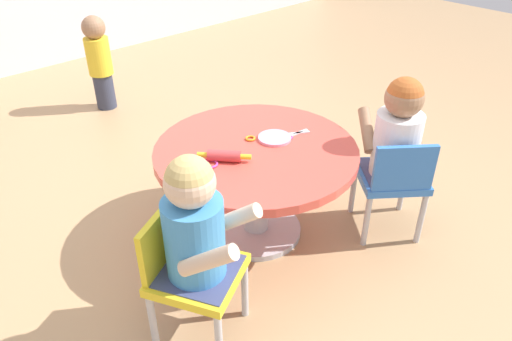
# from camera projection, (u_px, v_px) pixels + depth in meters

# --- Properties ---
(ground_plane) EXTENTS (10.00, 10.00, 0.00)m
(ground_plane) POSITION_uv_depth(u_px,v_px,m) (256.00, 231.00, 2.42)
(ground_plane) COLOR tan
(craft_table) EXTENTS (0.91, 0.91, 0.48)m
(craft_table) POSITION_uv_depth(u_px,v_px,m) (256.00, 169.00, 2.22)
(craft_table) COLOR silver
(craft_table) RESTS_ON ground
(child_chair_left) EXTENTS (0.41, 0.41, 0.54)m
(child_chair_left) POSITION_uv_depth(u_px,v_px,m) (189.00, 271.00, 1.76)
(child_chair_left) COLOR #B7B7BC
(child_chair_left) RESTS_ON ground
(seated_child_left) EXTENTS (0.40, 0.43, 0.51)m
(seated_child_left) POSITION_uv_depth(u_px,v_px,m) (195.00, 224.00, 1.63)
(seated_child_left) COLOR #3F4772
(seated_child_left) RESTS_ON ground
(child_chair_right) EXTENTS (0.42, 0.42, 0.54)m
(child_chair_right) POSITION_uv_depth(u_px,v_px,m) (393.00, 179.00, 2.26)
(child_chair_right) COLOR #B7B7BC
(child_chair_right) RESTS_ON ground
(seated_child_right) EXTENTS (0.43, 0.44, 0.51)m
(seated_child_right) POSITION_uv_depth(u_px,v_px,m) (398.00, 132.00, 2.18)
(seated_child_right) COLOR #3F4772
(seated_child_right) RESTS_ON ground
(toddler_standing) EXTENTS (0.17, 0.17, 0.67)m
(toddler_standing) POSITION_uv_depth(u_px,v_px,m) (99.00, 60.00, 3.44)
(toddler_standing) COLOR #33384C
(toddler_standing) RESTS_ON ground
(rolling_pin) EXTENTS (0.17, 0.19, 0.05)m
(rolling_pin) POSITION_uv_depth(u_px,v_px,m) (224.00, 156.00, 2.06)
(rolling_pin) COLOR #D83F3F
(rolling_pin) RESTS_ON craft_table
(craft_scissors) EXTENTS (0.14, 0.09, 0.01)m
(craft_scissors) POSITION_uv_depth(u_px,v_px,m) (292.00, 134.00, 2.26)
(craft_scissors) COLOR silver
(craft_scissors) RESTS_ON craft_table
(playdough_blob_0) EXTENTS (0.15, 0.15, 0.01)m
(playdough_blob_0) POSITION_uv_depth(u_px,v_px,m) (275.00, 138.00, 2.23)
(playdough_blob_0) COLOR pink
(playdough_blob_0) RESTS_ON craft_table
(cookie_cutter_0) EXTENTS (0.07, 0.07, 0.01)m
(cookie_cutter_0) POSITION_uv_depth(u_px,v_px,m) (210.00, 164.00, 2.04)
(cookie_cutter_0) COLOR #D83FA5
(cookie_cutter_0) RESTS_ON craft_table
(cookie_cutter_1) EXTENTS (0.05, 0.05, 0.01)m
(cookie_cutter_1) POSITION_uv_depth(u_px,v_px,m) (250.00, 138.00, 2.23)
(cookie_cutter_1) COLOR orange
(cookie_cutter_1) RESTS_ON craft_table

